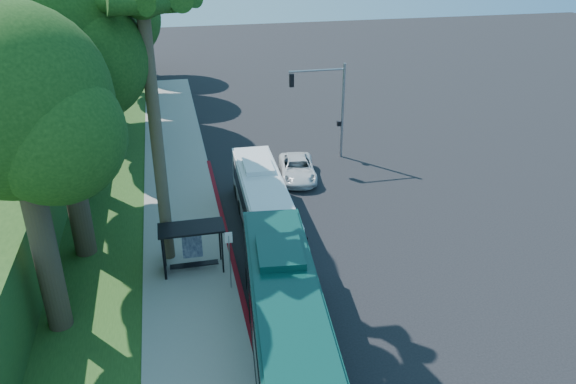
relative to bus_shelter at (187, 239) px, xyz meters
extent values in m
plane|color=black|center=(7.26, 2.86, -1.81)|extent=(140.00, 140.00, 0.00)
cube|color=gray|center=(-0.04, 2.86, -1.75)|extent=(4.50, 70.00, 0.12)
cube|color=maroon|center=(2.26, -1.14, -1.74)|extent=(0.25, 30.00, 0.13)
cube|color=#234719|center=(-5.74, 7.86, -1.78)|extent=(8.00, 70.00, 0.06)
cube|color=black|center=(0.26, -0.14, 0.69)|extent=(3.20, 1.50, 0.10)
cube|color=black|center=(-1.19, -0.14, -0.61)|extent=(0.06, 1.30, 2.20)
cube|color=navy|center=(0.26, 0.56, -0.56)|extent=(1.00, 0.12, 1.70)
cube|color=black|center=(0.26, -0.24, -1.36)|extent=(2.40, 0.40, 0.06)
cube|color=black|center=(-1.14, 0.46, -0.61)|extent=(0.08, 0.08, 2.40)
cube|color=black|center=(1.66, 0.46, -0.61)|extent=(0.08, 0.08, 2.40)
cube|color=black|center=(-1.14, -0.74, -0.61)|extent=(0.08, 0.08, 2.40)
cube|color=black|center=(1.66, -0.74, -0.61)|extent=(0.08, 0.08, 2.40)
cylinder|color=gray|center=(1.86, -2.14, -0.31)|extent=(0.06, 0.06, 3.00)
cube|color=white|center=(1.86, -2.14, 1.09)|extent=(0.35, 0.04, 0.55)
cylinder|color=gray|center=(12.06, 12.86, 1.69)|extent=(0.20, 0.20, 7.00)
cylinder|color=gray|center=(10.06, 12.86, 4.79)|extent=(4.00, 0.14, 0.14)
cube|color=black|center=(8.26, 12.86, 4.19)|extent=(0.30, 0.30, 0.90)
cube|color=black|center=(11.81, 12.86, 0.79)|extent=(0.25, 0.25, 0.35)
cylinder|color=#4C3F2D|center=(-0.94, 1.36, 4.69)|extent=(0.60, 0.60, 13.00)
cylinder|color=#382B1E|center=(-5.24, 2.86, 3.44)|extent=(1.10, 1.10, 10.50)
sphere|color=#14380F|center=(-5.24, 2.86, 9.89)|extent=(8.00, 8.00, 8.00)
sphere|color=#14380F|center=(-3.64, 1.66, 8.69)|extent=(5.60, 5.60, 5.60)
sphere|color=#14380F|center=(-6.64, 4.26, 8.99)|extent=(5.20, 5.20, 5.20)
cylinder|color=#382B1E|center=(-6.24, 10.86, 4.14)|extent=(1.18, 1.18, 11.90)
sphere|color=#14380F|center=(-4.24, 9.36, 10.09)|extent=(7.00, 7.00, 7.00)
cylinder|color=#382B1E|center=(-4.74, 18.86, 3.09)|extent=(1.06, 1.06, 9.80)
sphere|color=#14380F|center=(-4.74, 18.86, 9.11)|extent=(8.40, 8.40, 8.40)
sphere|color=#14380F|center=(-3.06, 17.60, 7.99)|extent=(5.88, 5.88, 5.88)
sphere|color=#14380F|center=(-6.21, 20.33, 8.27)|extent=(5.46, 5.46, 5.46)
cylinder|color=#382B1E|center=(-6.74, 26.86, 3.79)|extent=(1.14, 1.14, 11.20)
cylinder|color=#382B1E|center=(-4.24, 34.86, 2.74)|extent=(1.02, 1.02, 9.10)
sphere|color=#14380F|center=(-2.64, 33.66, 7.29)|extent=(5.60, 5.60, 5.60)
cylinder|color=#382B1E|center=(-3.24, 42.86, 2.39)|extent=(0.98, 0.98, 8.40)
cylinder|color=#382B1E|center=(-5.74, -3.14, 2.74)|extent=(1.02, 1.02, 9.10)
sphere|color=#14380F|center=(-5.74, -3.14, 8.33)|extent=(7.20, 7.20, 7.20)
sphere|color=#14380F|center=(-4.30, -4.22, 7.29)|extent=(5.04, 5.04, 5.04)
cube|color=silver|center=(4.45, 3.35, -0.18)|extent=(2.67, 11.04, 2.61)
cube|color=black|center=(4.45, 3.35, -1.53)|extent=(2.69, 11.10, 0.32)
cube|color=black|center=(4.46, 3.81, 0.07)|extent=(2.65, 8.63, 1.01)
cube|color=black|center=(4.28, -2.09, 0.02)|extent=(2.05, 0.17, 1.28)
cube|color=black|center=(4.61, 8.79, 0.11)|extent=(1.87, 0.17, 0.91)
cube|color=#19E533|center=(4.28, -2.10, 0.89)|extent=(1.52, 0.14, 0.26)
cube|color=silver|center=(4.45, 3.35, 1.17)|extent=(2.46, 10.49, 0.11)
cube|color=silver|center=(4.50, 5.18, 1.32)|extent=(1.70, 2.34, 0.32)
cylinder|color=black|center=(3.28, -0.13, -1.35)|extent=(0.30, 0.92, 0.91)
cylinder|color=black|center=(5.39, -0.19, -1.35)|extent=(0.30, 0.92, 0.91)
cylinder|color=black|center=(3.52, 7.55, -1.35)|extent=(0.30, 0.92, 0.91)
cylinder|color=black|center=(5.63, 7.49, -1.35)|extent=(0.30, 0.92, 0.91)
cube|color=#09362F|center=(3.47, -7.02, 0.05)|extent=(3.90, 12.76, 2.98)
cube|color=black|center=(3.47, -7.02, -1.49)|extent=(3.93, 12.82, 0.37)
cube|color=black|center=(3.52, -6.50, 0.34)|extent=(3.69, 10.02, 1.15)
cube|color=black|center=(4.08, -0.83, 0.39)|extent=(2.14, 0.34, 1.05)
cube|color=#09362F|center=(3.47, -7.02, 1.59)|extent=(3.62, 12.11, 0.13)
cube|color=#09362F|center=(3.67, -4.94, 1.77)|extent=(2.12, 2.79, 0.37)
cylinder|color=black|center=(2.73, -2.15, -1.28)|extent=(0.42, 1.07, 1.05)
cylinder|color=black|center=(5.14, -2.39, -1.28)|extent=(0.42, 1.07, 1.05)
imported|color=silver|center=(7.97, 9.77, -1.11)|extent=(2.98, 5.27, 1.39)
camera|label=1|loc=(-0.33, -24.35, 14.20)|focal=35.00mm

